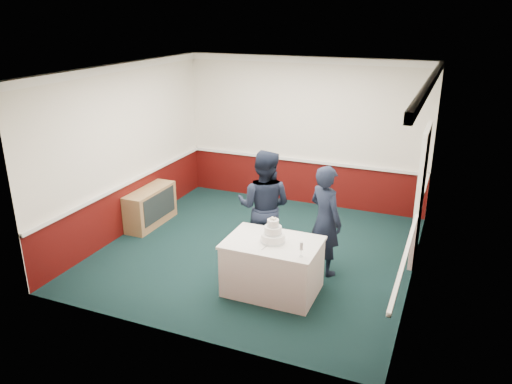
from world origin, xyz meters
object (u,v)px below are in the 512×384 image
at_px(cake_knife, 266,247).
at_px(cake_table, 272,266).
at_px(wedding_cake, 273,234).
at_px(champagne_flute, 301,247).
at_px(person_man, 264,207).
at_px(sideboard, 151,207).
at_px(person_woman, 325,220).

bearing_deg(cake_knife, cake_table, 89.42).
height_order(wedding_cake, champagne_flute, wedding_cake).
bearing_deg(person_man, cake_knife, 108.31).
height_order(sideboard, wedding_cake, wedding_cake).
relative_size(sideboard, wedding_cake, 3.30).
distance_m(cake_table, person_woman, 1.10).
bearing_deg(person_woman, cake_table, 91.66).
xyz_separation_m(wedding_cake, person_man, (-0.48, 0.87, 0.02)).
height_order(sideboard, person_man, person_man).
height_order(cake_knife, person_man, person_man).
bearing_deg(champagne_flute, wedding_cake, 150.75).
relative_size(wedding_cake, person_man, 0.20).
height_order(wedding_cake, person_woman, person_woman).
distance_m(sideboard, wedding_cake, 3.31).
bearing_deg(person_woman, champagne_flute, 122.12).
height_order(wedding_cake, cake_knife, wedding_cake).
bearing_deg(champagne_flute, person_man, 130.31).
distance_m(sideboard, champagne_flute, 3.88).
relative_size(champagne_flute, person_man, 0.11).
distance_m(champagne_flute, person_woman, 1.13).
relative_size(wedding_cake, champagne_flute, 1.78).
xyz_separation_m(cake_table, wedding_cake, (0.00, 0.00, 0.50)).
distance_m(cake_knife, person_man, 1.17).
relative_size(cake_table, person_man, 0.72).
bearing_deg(cake_knife, champagne_flute, -0.64).
distance_m(sideboard, cake_table, 3.27).
bearing_deg(cake_table, person_woman, 58.52).
distance_m(sideboard, person_woman, 3.56).
bearing_deg(person_woman, sideboard, 24.64).
bearing_deg(cake_table, person_man, 118.69).
relative_size(cake_knife, person_woman, 0.13).
xyz_separation_m(cake_knife, champagne_flute, (0.53, -0.08, 0.14)).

